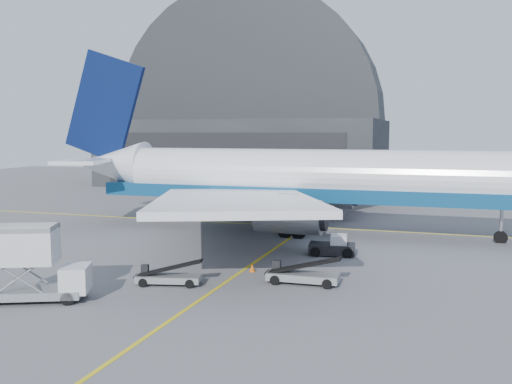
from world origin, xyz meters
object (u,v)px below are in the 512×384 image
(airliner, at_px, (301,179))
(belt_loader_b, at_px, (302,275))
(belt_loader_a, at_px, (168,277))
(pushback_tug, at_px, (333,247))
(catering_truck, at_px, (31,266))

(airliner, bearing_deg, belt_loader_b, -75.81)
(belt_loader_a, height_order, belt_loader_b, belt_loader_b)
(airliner, height_order, belt_loader_b, airliner)
(belt_loader_b, bearing_deg, belt_loader_a, -162.10)
(airliner, bearing_deg, pushback_tug, -62.05)
(pushback_tug, xyz_separation_m, belt_loader_b, (-0.30, -9.35, -0.05))
(pushback_tug, relative_size, belt_loader_b, 0.77)
(catering_truck, bearing_deg, belt_loader_b, 7.73)
(catering_truck, relative_size, belt_loader_b, 1.30)
(belt_loader_b, bearing_deg, airliner, 102.32)
(belt_loader_a, relative_size, belt_loader_b, 0.91)
(catering_truck, bearing_deg, pushback_tug, 27.55)
(pushback_tug, relative_size, belt_loader_a, 0.85)
(catering_truck, distance_m, pushback_tug, 23.09)
(belt_loader_a, distance_m, belt_loader_b, 8.70)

